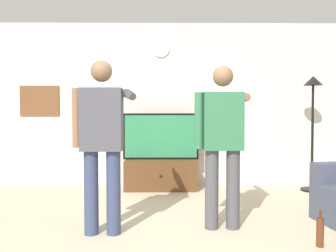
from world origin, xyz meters
TOP-DOWN VIEW (x-y plane):
  - back_wall at (0.00, 2.95)m, footprint 6.40×0.10m
  - tv_stand at (-0.14, 2.60)m, footprint 1.13×0.57m
  - television at (-0.14, 2.65)m, footprint 1.20×0.07m
  - wall_clock at (-0.14, 2.89)m, footprint 0.28×0.03m
  - framed_picture at (-2.16, 2.90)m, footprint 0.65×0.04m
  - floor_lamp at (2.19, 2.42)m, footprint 0.32×0.32m
  - person_standing_nearer_lamp at (-0.70, 0.61)m, footprint 0.58×0.78m
  - person_standing_nearer_couch at (0.52, 0.76)m, footprint 0.58×0.78m
  - beverage_bottle at (1.31, 0.26)m, footprint 0.07×0.07m

SIDE VIEW (x-z plane):
  - beverage_bottle at x=1.31m, z-range -0.03..0.30m
  - tv_stand at x=-0.14m, z-range 0.00..0.46m
  - television at x=-0.14m, z-range 0.46..1.20m
  - person_standing_nearer_couch at x=0.52m, z-range 0.11..1.79m
  - person_standing_nearer_lamp at x=-0.70m, z-range 0.11..1.82m
  - floor_lamp at x=2.19m, z-range 0.38..2.15m
  - back_wall at x=0.00m, z-range 0.00..2.70m
  - framed_picture at x=-2.16m, z-range 1.16..1.66m
  - wall_clock at x=-0.14m, z-range 2.13..2.42m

